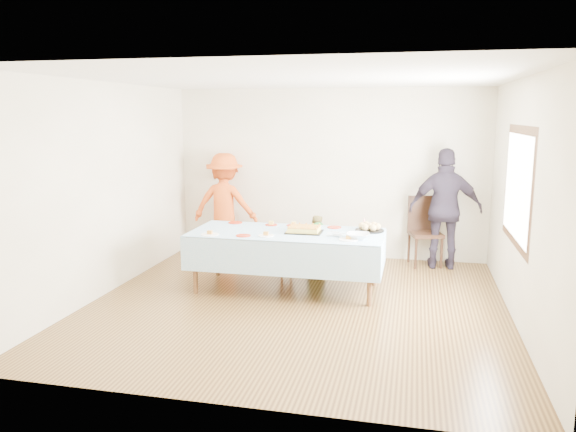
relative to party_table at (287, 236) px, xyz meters
name	(u,v)px	position (x,y,z in m)	size (l,w,h in m)	color
ground	(297,304)	(0.25, -0.55, -0.72)	(5.00, 5.00, 0.00)	#442913
room_walls	(302,160)	(0.30, -0.54, 1.05)	(5.04, 5.04, 2.72)	beige
party_table	(287,236)	(0.00, 0.00, 0.00)	(2.50, 1.10, 0.78)	#55371D
birthday_cake	(304,229)	(0.23, 0.02, 0.09)	(0.46, 0.35, 0.08)	black
rolls_tray	(370,228)	(1.05, 0.29, 0.10)	(0.38, 0.38, 0.11)	black
punch_bowl	(358,236)	(0.94, -0.20, 0.09)	(0.29, 0.29, 0.07)	silver
party_hat	(364,223)	(0.96, 0.45, 0.13)	(0.09, 0.09, 0.15)	white
fork_pile	(336,234)	(0.67, -0.16, 0.09)	(0.24, 0.18, 0.07)	white
plate_red_far_a	(235,223)	(-0.85, 0.43, 0.06)	(0.20, 0.20, 0.01)	red
plate_red_far_b	(271,225)	(-0.31, 0.39, 0.06)	(0.17, 0.17, 0.01)	red
plate_red_far_c	(294,225)	(0.00, 0.41, 0.06)	(0.20, 0.20, 0.01)	red
plate_red_far_d	(334,227)	(0.56, 0.41, 0.06)	(0.19, 0.19, 0.01)	red
plate_red_near	(243,236)	(-0.48, -0.36, 0.06)	(0.19, 0.19, 0.01)	red
plate_white_left	(210,234)	(-0.92, -0.40, 0.06)	(0.23, 0.23, 0.01)	white
plate_white_mid	(266,236)	(-0.20, -0.31, 0.06)	(0.20, 0.20, 0.01)	white
plate_white_right	(348,239)	(0.84, -0.30, 0.06)	(0.24, 0.24, 0.01)	white
dining_chair	(424,227)	(1.77, 1.74, -0.14)	(0.56, 0.56, 1.05)	black
toddler_left	(286,250)	(-0.16, 0.63, -0.35)	(0.27, 0.18, 0.75)	#C44818
toddler_mid	(317,250)	(0.29, 0.67, -0.33)	(0.39, 0.25, 0.79)	#246E29
toddler_right	(316,241)	(0.18, 1.19, -0.33)	(0.39, 0.30, 0.80)	tan
adult_left	(225,204)	(-1.42, 1.65, 0.11)	(1.08, 0.62, 1.67)	#DF561B
adult_right	(445,209)	(2.07, 1.56, 0.18)	(1.06, 0.44, 1.81)	#2D2533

